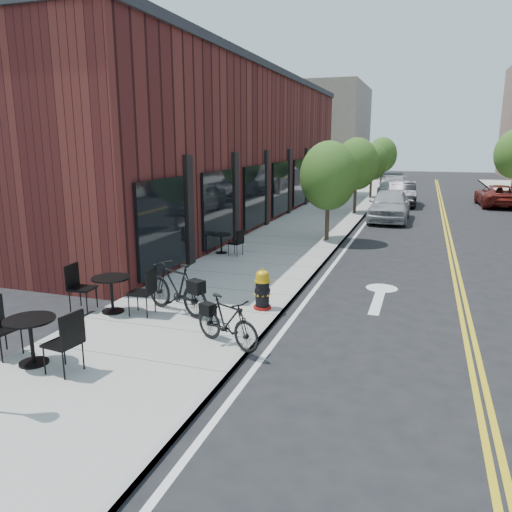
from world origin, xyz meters
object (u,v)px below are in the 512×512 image
(parked_car_c, at_px, (393,187))
(bicycle_left, at_px, (176,287))
(parked_car_far, at_px, (498,196))
(bistro_set_a, at_px, (31,334))
(parked_car_b, at_px, (402,193))
(bistro_set_b, at_px, (112,289))
(fire_hydrant, at_px, (262,290))
(bistro_set_c, at_px, (221,241))
(bicycle_right, at_px, (227,321))
(parked_car_a, at_px, (390,205))

(parked_car_c, bearing_deg, bicycle_left, -97.09)
(parked_car_far, bearing_deg, bistro_set_a, 65.89)
(parked_car_b, bearing_deg, bistro_set_b, -106.47)
(fire_hydrant, xyz_separation_m, bistro_set_c, (-3.14, 5.12, -0.01))
(bistro_set_b, height_order, bistro_set_c, bistro_set_b)
(bistro_set_a, distance_m, parked_car_far, 29.06)
(fire_hydrant, bearing_deg, parked_car_b, 61.30)
(parked_car_b, bearing_deg, bicycle_right, -98.58)
(bistro_set_c, height_order, parked_car_a, parked_car_a)
(fire_hydrant, height_order, parked_car_far, parked_car_far)
(bistro_set_b, xyz_separation_m, parked_car_c, (4.40, 27.78, 0.06))
(bicycle_left, xyz_separation_m, parked_car_far, (9.38, 23.91, -0.05))
(bicycle_left, height_order, bistro_set_b, bicycle_left)
(fire_hydrant, bearing_deg, parked_car_c, 64.00)
(bicycle_right, distance_m, parked_car_b, 24.04)
(bicycle_right, bearing_deg, parked_car_far, 7.03)
(bistro_set_c, bearing_deg, bicycle_right, -52.82)
(bistro_set_a, bearing_deg, bicycle_right, 39.01)
(bicycle_right, height_order, parked_car_b, parked_car_b)
(bicycle_left, distance_m, parked_car_c, 27.51)
(fire_hydrant, bearing_deg, parked_car_far, 48.37)
(parked_car_far, bearing_deg, fire_hydrant, 68.74)
(bistro_set_b, height_order, parked_car_a, parked_car_a)
(bistro_set_a, distance_m, bistro_set_c, 9.20)
(bicycle_left, bearing_deg, bistro_set_c, -145.41)
(bistro_set_b, height_order, parked_car_far, parked_car_far)
(bicycle_left, xyz_separation_m, parked_car_b, (3.80, 22.59, 0.05))
(bicycle_left, distance_m, parked_car_a, 16.38)
(bistro_set_a, bearing_deg, bistro_set_c, 98.67)
(bicycle_right, distance_m, parked_car_c, 28.74)
(bistro_set_b, xyz_separation_m, parked_car_a, (4.92, 16.42, 0.14))
(parked_car_a, distance_m, parked_car_b, 6.60)
(parked_car_far, bearing_deg, bicycle_left, 65.68)
(parked_car_b, height_order, parked_car_c, parked_car_b)
(bicycle_right, distance_m, parked_car_a, 17.45)
(fire_hydrant, bearing_deg, parked_car_a, 60.01)
(fire_hydrant, distance_m, bistro_set_a, 4.98)
(bicycle_right, relative_size, parked_car_b, 0.35)
(bicycle_right, bearing_deg, parked_car_a, 18.02)
(bistro_set_b, height_order, parked_car_c, parked_car_c)
(bicycle_right, xyz_separation_m, parked_car_far, (7.61, 25.28, 0.05))
(parked_car_a, xyz_separation_m, parked_car_far, (5.86, 7.91, -0.14))
(bicycle_right, relative_size, parked_car_c, 0.33)
(bicycle_left, relative_size, parked_car_a, 0.42)
(fire_hydrant, xyz_separation_m, bicycle_right, (0.03, -2.25, 0.04))
(bistro_set_b, xyz_separation_m, bistro_set_c, (0.00, 6.44, -0.10))
(bistro_set_a, xyz_separation_m, parked_car_far, (10.51, 27.09, -0.00))
(fire_hydrant, height_order, bicycle_right, bicycle_right)
(fire_hydrant, bearing_deg, bistro_set_b, 179.39)
(bicycle_left, height_order, bistro_set_c, bicycle_left)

